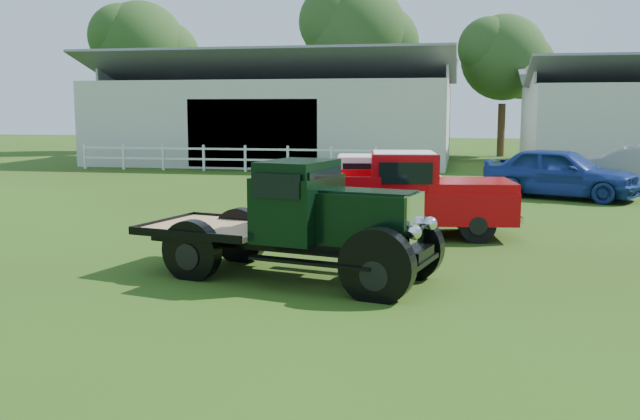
% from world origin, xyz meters
% --- Properties ---
extents(ground, '(120.00, 120.00, 0.00)m').
position_xyz_m(ground, '(0.00, 0.00, 0.00)').
color(ground, '#2A3B10').
extents(shed_left, '(18.80, 10.20, 5.60)m').
position_xyz_m(shed_left, '(-7.00, 26.00, 2.80)').
color(shed_left, '#BBBBBB').
rests_on(shed_left, ground).
extents(fence_rail, '(14.20, 0.16, 1.20)m').
position_xyz_m(fence_rail, '(-8.00, 20.00, 0.60)').
color(fence_rail, white).
rests_on(fence_rail, ground).
extents(tree_a, '(6.30, 6.30, 10.50)m').
position_xyz_m(tree_a, '(-18.00, 33.00, 5.25)').
color(tree_a, '#254117').
rests_on(tree_a, ground).
extents(tree_b, '(6.90, 6.90, 11.50)m').
position_xyz_m(tree_b, '(-4.00, 34.00, 5.75)').
color(tree_b, '#254117').
rests_on(tree_b, ground).
extents(tree_c, '(5.40, 5.40, 9.00)m').
position_xyz_m(tree_c, '(5.00, 33.00, 4.50)').
color(tree_c, '#254117').
rests_on(tree_c, ground).
extents(vintage_flatbed, '(5.39, 3.11, 2.00)m').
position_xyz_m(vintage_flatbed, '(-0.09, 0.30, 1.00)').
color(vintage_flatbed, black).
rests_on(vintage_flatbed, ground).
extents(red_pickup, '(5.49, 2.72, 1.92)m').
position_xyz_m(red_pickup, '(1.30, 4.76, 0.96)').
color(red_pickup, '#C0060D').
rests_on(red_pickup, ground).
extents(white_pickup, '(4.68, 2.35, 1.64)m').
position_xyz_m(white_pickup, '(0.11, 6.79, 0.82)').
color(white_pickup, white).
rests_on(white_pickup, ground).
extents(misc_car_blue, '(5.20, 3.75, 1.64)m').
position_xyz_m(misc_car_blue, '(5.82, 12.60, 0.82)').
color(misc_car_blue, navy).
rests_on(misc_car_blue, ground).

